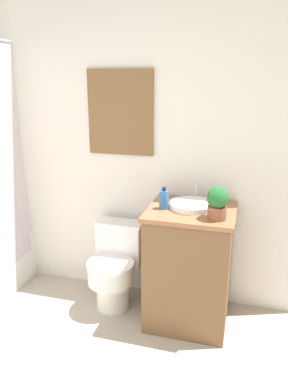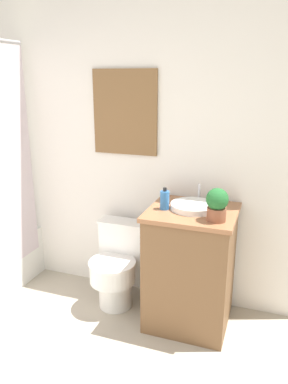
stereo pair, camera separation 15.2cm
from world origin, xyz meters
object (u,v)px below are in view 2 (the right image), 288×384
at_px(toilet, 117,266).
at_px(sink, 193,206).
at_px(soap_bottle, 165,200).
at_px(potted_plant, 217,204).

relative_size(toilet, sink, 1.87).
relative_size(toilet, soap_bottle, 4.25).
xyz_separation_m(toilet, soap_bottle, (0.40, -0.08, 0.61)).
distance_m(sink, potted_plant, 0.26).
relative_size(soap_bottle, potted_plant, 0.72).
height_order(sink, potted_plant, potted_plant).
height_order(soap_bottle, potted_plant, potted_plant).
xyz_separation_m(sink, potted_plant, (0.18, -0.16, 0.09)).
distance_m(toilet, potted_plant, 1.02).
distance_m(toilet, sink, 0.81).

